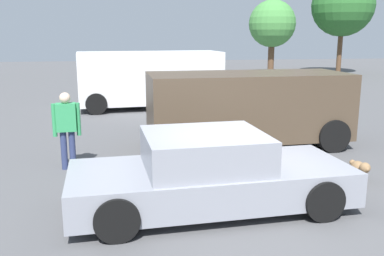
# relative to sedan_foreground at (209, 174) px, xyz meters

# --- Properties ---
(ground_plane) EXTENTS (80.00, 80.00, 0.00)m
(ground_plane) POSITION_rel_sedan_foreground_xyz_m (0.38, 0.08, -0.58)
(ground_plane) COLOR #515154
(sedan_foreground) EXTENTS (4.61, 2.18, 1.26)m
(sedan_foreground) POSITION_rel_sedan_foreground_xyz_m (0.00, 0.00, 0.00)
(sedan_foreground) COLOR gray
(sedan_foreground) RESTS_ON ground_plane
(dog) EXTENTS (0.26, 0.62, 0.45)m
(dog) POSITION_rel_sedan_foreground_xyz_m (3.08, 0.76, -0.29)
(dog) COLOR olive
(dog) RESTS_ON ground_plane
(van_white) EXTENTS (5.54, 2.64, 2.14)m
(van_white) POSITION_rel_sedan_foreground_xyz_m (-0.40, 9.90, 0.58)
(van_white) COLOR white
(van_white) RESTS_ON ground_plane
(suv_dark) EXTENTS (5.00, 2.32, 1.85)m
(suv_dark) POSITION_rel_sedan_foreground_xyz_m (1.69, 3.75, 0.44)
(suv_dark) COLOR #4C3D2D
(suv_dark) RESTS_ON ground_plane
(pedestrian) EXTENTS (0.57, 0.27, 1.63)m
(pedestrian) POSITION_rel_sedan_foreground_xyz_m (-2.53, 2.45, 0.39)
(pedestrian) COLOR navy
(pedestrian) RESTS_ON ground_plane
(tree_back_left) EXTENTS (3.24, 3.24, 5.13)m
(tree_back_left) POSITION_rel_sedan_foreground_xyz_m (8.77, 22.63, 2.90)
(tree_back_left) COLOR brown
(tree_back_left) RESTS_ON ground_plane
(tree_back_right) EXTENTS (4.33, 4.33, 6.94)m
(tree_back_right) POSITION_rel_sedan_foreground_xyz_m (13.81, 22.48, 4.19)
(tree_back_right) COLOR brown
(tree_back_right) RESTS_ON ground_plane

